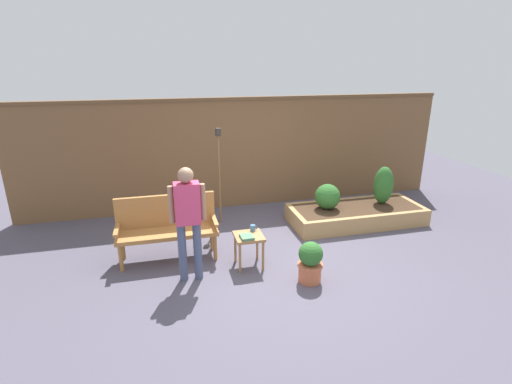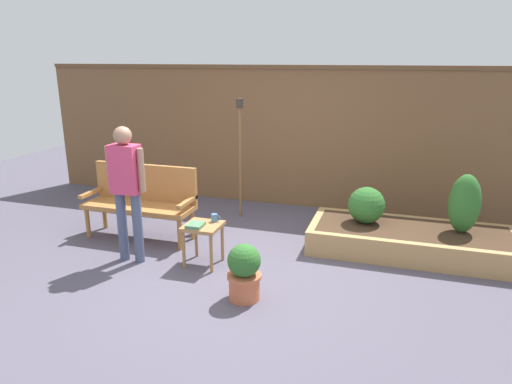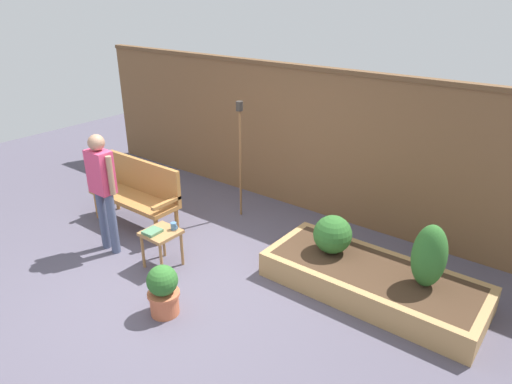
{
  "view_description": "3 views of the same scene",
  "coord_description": "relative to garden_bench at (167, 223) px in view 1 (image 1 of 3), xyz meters",
  "views": [
    {
      "loc": [
        -1.51,
        -4.65,
        2.79
      ],
      "look_at": [
        -0.09,
        0.98,
        0.81
      ],
      "focal_mm": 26.92,
      "sensor_mm": 36.0,
      "label": 1
    },
    {
      "loc": [
        1.59,
        -4.26,
        2.27
      ],
      "look_at": [
        0.13,
        0.4,
        0.83
      ],
      "focal_mm": 32.13,
      "sensor_mm": 36.0,
      "label": 2
    },
    {
      "loc": [
        3.42,
        -2.97,
        3.12
      ],
      "look_at": [
        0.4,
        0.93,
        0.93
      ],
      "focal_mm": 32.13,
      "sensor_mm": 36.0,
      "label": 3
    }
  ],
  "objects": [
    {
      "name": "cup_on_table",
      "position": [
        1.2,
        -0.44,
        -0.02
      ],
      "size": [
        0.11,
        0.07,
        0.09
      ],
      "color": "teal",
      "rests_on": "side_table"
    },
    {
      "name": "fence_back",
      "position": [
        1.51,
        1.91,
        0.55
      ],
      "size": [
        8.4,
        0.14,
        2.16
      ],
      "color": "brown",
      "rests_on": "ground_plane"
    },
    {
      "name": "side_table",
      "position": [
        1.1,
        -0.57,
        -0.15
      ],
      "size": [
        0.4,
        0.4,
        0.48
      ],
      "color": "#9E7042",
      "rests_on": "ground_plane"
    },
    {
      "name": "person_by_bench",
      "position": [
        0.27,
        -0.72,
        0.39
      ],
      "size": [
        0.47,
        0.2,
        1.56
      ],
      "color": "#475170",
      "rests_on": "ground_plane"
    },
    {
      "name": "ground_plane",
      "position": [
        1.51,
        -0.69,
        -0.54
      ],
      "size": [
        14.0,
        14.0,
        0.0
      ],
      "primitive_type": "plane",
      "color": "#514C5B"
    },
    {
      "name": "garden_bench",
      "position": [
        0.0,
        0.0,
        0.0
      ],
      "size": [
        1.44,
        0.48,
        0.94
      ],
      "color": "#A87038",
      "rests_on": "ground_plane"
    },
    {
      "name": "book_on_table",
      "position": [
        1.05,
        -0.65,
        -0.05
      ],
      "size": [
        0.18,
        0.21,
        0.04
      ],
      "primitive_type": "cube",
      "rotation": [
        0.0,
        0.0,
        0.04
      ],
      "color": "#4C7A56",
      "rests_on": "side_table"
    },
    {
      "name": "potted_boxwood",
      "position": [
        1.8,
        -1.17,
        -0.25
      ],
      "size": [
        0.34,
        0.34,
        0.57
      ],
      "color": "#C66642",
      "rests_on": "ground_plane"
    },
    {
      "name": "shrub_far_corner",
      "position": [
        3.89,
        0.55,
        0.1
      ],
      "size": [
        0.35,
        0.35,
        0.7
      ],
      "color": "brown",
      "rests_on": "raised_planter_bed"
    },
    {
      "name": "tiki_torch",
      "position": [
        0.96,
        1.1,
        0.63
      ],
      "size": [
        0.1,
        0.1,
        1.72
      ],
      "color": "brown",
      "rests_on": "ground_plane"
    },
    {
      "name": "raised_planter_bed",
      "position": [
        3.35,
        0.49,
        -0.39
      ],
      "size": [
        2.4,
        1.0,
        0.3
      ],
      "color": "#AD8451",
      "rests_on": "ground_plane"
    },
    {
      "name": "shrub_near_bench",
      "position": [
        2.8,
        0.55,
        -0.02
      ],
      "size": [
        0.45,
        0.45,
        0.45
      ],
      "color": "brown",
      "rests_on": "raised_planter_bed"
    }
  ]
}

